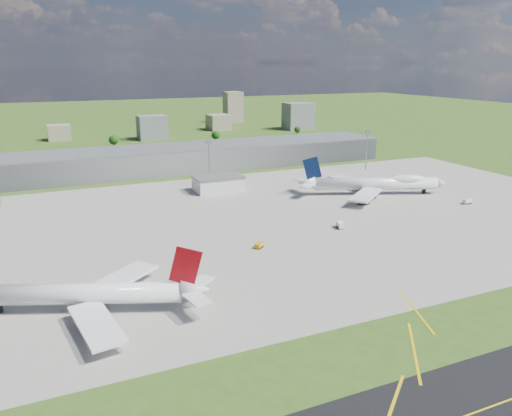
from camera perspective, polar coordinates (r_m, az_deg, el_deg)
name	(u,v)px	position (r m, az deg, el deg)	size (l,w,h in m)	color
ground	(177,175)	(323.43, -8.98, 3.77)	(1400.00, 1400.00, 0.00)	#34571B
apron	(263,221)	(226.15, 0.82, -1.46)	(360.00, 190.00, 0.08)	gray
terminal	(171,159)	(336.19, -9.71, 5.51)	(300.00, 42.00, 15.00)	slate
ops_building	(218,184)	(278.74, -4.33, 2.76)	(26.00, 16.00, 8.00)	silver
mast_center	(209,155)	(289.83, -5.39, 6.02)	(3.50, 2.00, 25.90)	gray
mast_east	(367,143)	(340.44, 12.57, 7.23)	(3.50, 2.00, 25.90)	gray
airliner_red_twin	(89,295)	(152.27, -18.55, -9.36)	(68.38, 51.74, 19.60)	white
airliner_blue_quad	(376,184)	(278.14, 13.52, 2.71)	(77.44, 59.03, 21.11)	white
tug_yellow	(259,246)	(193.02, 0.37, -4.33)	(4.42, 4.14, 1.90)	orange
van_white_near	(340,225)	(218.57, 9.59, -1.97)	(3.65, 5.66, 2.65)	white
van_white_far	(467,202)	(274.39, 23.02, 0.67)	(4.80, 2.45, 2.45)	silver
bldg_cw	(59,132)	(499.96, -21.58, 8.03)	(20.00, 18.00, 14.00)	gray
bldg_c	(152,127)	(479.83, -11.78, 9.00)	(26.00, 20.00, 22.00)	slate
bldg_ce	(219,122)	(540.23, -4.28, 9.75)	(22.00, 24.00, 16.00)	gray
bldg_e	(298,116)	(544.89, 4.88, 10.43)	(30.00, 22.00, 28.00)	slate
bldg_tall_e	(233,107)	(609.11, -2.63, 11.46)	(20.00, 18.00, 36.00)	gray
tree_c	(114,140)	(444.32, -15.97, 7.49)	(8.10, 8.10, 9.90)	#382314
tree_e	(216,135)	(460.46, -4.64, 8.30)	(7.65, 7.65, 9.35)	#382314
tree_far_e	(297,130)	(505.93, 4.75, 8.90)	(6.30, 6.30, 7.70)	#382314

